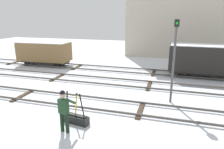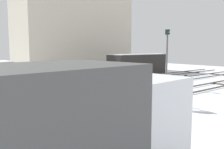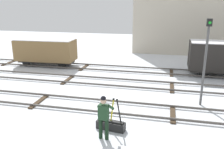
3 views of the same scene
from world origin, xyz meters
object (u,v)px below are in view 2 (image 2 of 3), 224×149
at_px(signal_post, 167,54).
at_px(freight_car_near_switch, 137,65).
at_px(switch_lever_frame, 173,103).
at_px(delivery_truck, 52,134).
at_px(rail_worker, 185,90).

distance_m(signal_post, freight_car_near_switch, 6.53).
xyz_separation_m(switch_lever_frame, delivery_truck, (-8.55, -3.64, 1.37)).
bearing_deg(switch_lever_frame, delivery_truck, -147.81).
bearing_deg(delivery_truck, freight_car_near_switch, 34.81).
xyz_separation_m(rail_worker, signal_post, (4.12, 4.31, 1.64)).
relative_size(delivery_truck, freight_car_near_switch, 1.01).
xyz_separation_m(rail_worker, freight_car_near_switch, (6.92, 10.07, 0.41)).
distance_m(rail_worker, delivery_truck, 8.95).
bearing_deg(signal_post, rail_worker, -133.71).
bearing_deg(signal_post, delivery_truck, -150.19).
relative_size(rail_worker, signal_post, 0.41).
height_order(switch_lever_frame, delivery_truck, delivery_truck).
bearing_deg(rail_worker, signal_post, 55.39).
xyz_separation_m(delivery_truck, signal_post, (12.56, 7.20, 1.06)).
relative_size(signal_post, freight_car_near_switch, 0.72).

